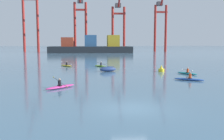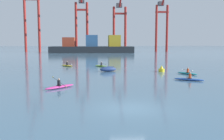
# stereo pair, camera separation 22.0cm
# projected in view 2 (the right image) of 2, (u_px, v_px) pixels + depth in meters

# --- Properties ---
(ground_plane) EXTENTS (800.00, 800.00, 0.00)m
(ground_plane) POSITION_uv_depth(u_px,v_px,m) (130.00, 108.00, 16.51)
(ground_plane) COLOR #476B84
(container_barge) EXTENTS (37.31, 10.80, 7.90)m
(container_barge) POSITION_uv_depth(u_px,v_px,m) (92.00, 47.00, 114.00)
(container_barge) COLOR #1E2328
(container_barge) RESTS_ON ground
(gantry_crane_west) EXTENTS (7.79, 16.56, 39.97)m
(gantry_crane_west) POSITION_uv_depth(u_px,v_px,m) (31.00, 11.00, 120.09)
(gantry_crane_west) COLOR maroon
(gantry_crane_west) RESTS_ON ground
(gantry_crane_west_mid) EXTENTS (6.60, 15.89, 32.85)m
(gantry_crane_west_mid) POSITION_uv_depth(u_px,v_px,m) (82.00, 18.00, 122.34)
(gantry_crane_west_mid) COLOR maroon
(gantry_crane_west_mid) RESTS_ON ground
(gantry_crane_east_mid) EXTENTS (7.01, 18.41, 33.59)m
(gantry_crane_east_mid) POSITION_uv_depth(u_px,v_px,m) (120.00, 20.00, 124.73)
(gantry_crane_east_mid) COLOR maroon
(gantry_crane_east_mid) RESTS_ON ground
(gantry_crane_east) EXTENTS (6.77, 16.37, 35.37)m
(gantry_crane_east) POSITION_uv_depth(u_px,v_px,m) (162.00, 19.00, 127.19)
(gantry_crane_east) COLOR maroon
(gantry_crane_east) RESTS_ON ground
(capsized_dinghy) EXTENTS (2.80, 1.79, 0.76)m
(capsized_dinghy) POSITION_uv_depth(u_px,v_px,m) (108.00, 69.00, 38.05)
(capsized_dinghy) COLOR navy
(capsized_dinghy) RESTS_ON ground
(channel_buoy) EXTENTS (0.90, 0.90, 1.00)m
(channel_buoy) POSITION_uv_depth(u_px,v_px,m) (162.00, 69.00, 37.79)
(channel_buoy) COLOR yellow
(channel_buoy) RESTS_ON ground
(kayak_blue) EXTENTS (3.18, 2.36, 1.03)m
(kayak_blue) POSITION_uv_depth(u_px,v_px,m) (189.00, 79.00, 28.83)
(kayak_blue) COLOR #2856B2
(kayak_blue) RESTS_ON ground
(kayak_lime) EXTENTS (2.51, 3.09, 0.97)m
(kayak_lime) POSITION_uv_depth(u_px,v_px,m) (101.00, 66.00, 45.73)
(kayak_lime) COLOR #7ABC2D
(kayak_lime) RESTS_ON ground
(kayak_magenta) EXTENTS (2.81, 2.85, 1.06)m
(kayak_magenta) POSITION_uv_depth(u_px,v_px,m) (60.00, 86.00, 23.91)
(kayak_magenta) COLOR #C13384
(kayak_magenta) RESTS_ON ground
(kayak_yellow) EXTENTS (2.65, 2.99, 0.97)m
(kayak_yellow) POSITION_uv_depth(u_px,v_px,m) (67.00, 65.00, 46.62)
(kayak_yellow) COLOR yellow
(kayak_yellow) RESTS_ON ground
(kayak_teal) EXTENTS (2.17, 3.27, 0.95)m
(kayak_teal) POSITION_uv_depth(u_px,v_px,m) (187.00, 73.00, 34.56)
(kayak_teal) COLOR teal
(kayak_teal) RESTS_ON ground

